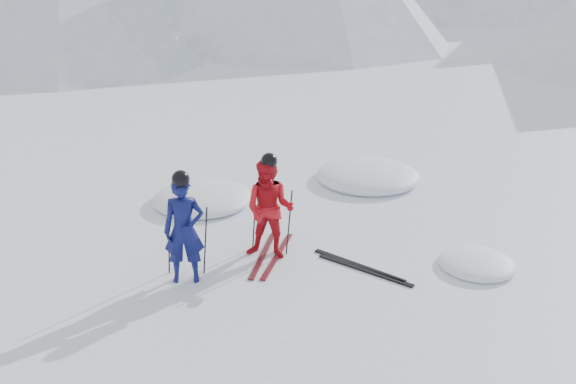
# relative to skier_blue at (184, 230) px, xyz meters

# --- Properties ---
(ground) EXTENTS (160.00, 160.00, 0.00)m
(ground) POSITION_rel_skier_blue_xyz_m (3.41, 0.60, -0.84)
(ground) COLOR white
(ground) RESTS_ON ground
(skier_blue) EXTENTS (0.68, 0.52, 1.68)m
(skier_blue) POSITION_rel_skier_blue_xyz_m (0.00, 0.00, 0.00)
(skier_blue) COLOR #0D1351
(skier_blue) RESTS_ON ground
(skier_red) EXTENTS (0.88, 0.72, 1.69)m
(skier_red) POSITION_rel_skier_blue_xyz_m (1.15, 0.94, 0.01)
(skier_red) COLOR red
(skier_red) RESTS_ON ground
(pole_blue_left) EXTENTS (0.11, 0.08, 1.12)m
(pole_blue_left) POSITION_rel_skier_blue_xyz_m (-0.30, 0.15, -0.28)
(pole_blue_left) COLOR black
(pole_blue_left) RESTS_ON ground
(pole_blue_right) EXTENTS (0.11, 0.07, 1.12)m
(pole_blue_right) POSITION_rel_skier_blue_xyz_m (0.25, 0.25, -0.28)
(pole_blue_right) COLOR black
(pole_blue_right) RESTS_ON ground
(pole_red_left) EXTENTS (0.11, 0.09, 1.12)m
(pole_red_left) POSITION_rel_skier_blue_xyz_m (0.85, 1.19, -0.27)
(pole_red_left) COLOR black
(pole_red_left) RESTS_ON ground
(pole_red_right) EXTENTS (0.11, 0.08, 1.13)m
(pole_red_right) POSITION_rel_skier_blue_xyz_m (1.45, 1.09, -0.27)
(pole_red_right) COLOR black
(pole_red_right) RESTS_ON ground
(ski_worn_left) EXTENTS (0.19, 1.70, 0.03)m
(ski_worn_left) POSITION_rel_skier_blue_xyz_m (1.03, 0.94, -0.82)
(ski_worn_left) COLOR black
(ski_worn_left) RESTS_ON ground
(ski_worn_right) EXTENTS (0.31, 1.70, 0.03)m
(ski_worn_right) POSITION_rel_skier_blue_xyz_m (1.27, 0.94, -0.82)
(ski_worn_right) COLOR black
(ski_worn_right) RESTS_ON ground
(ski_loose_a) EXTENTS (1.49, 0.98, 0.03)m
(ski_loose_a) POSITION_rel_skier_blue_xyz_m (2.62, 0.76, -0.82)
(ski_loose_a) COLOR black
(ski_loose_a) RESTS_ON ground
(ski_loose_b) EXTENTS (1.52, 0.93, 0.03)m
(ski_loose_b) POSITION_rel_skier_blue_xyz_m (2.72, 0.61, -0.82)
(ski_loose_b) COLOR black
(ski_loose_b) RESTS_ON ground
(snow_lumps) EXTENTS (6.67, 5.63, 0.50)m
(snow_lumps) POSITION_rel_skier_blue_xyz_m (1.69, 3.89, -0.84)
(snow_lumps) COLOR white
(snow_lumps) RESTS_ON ground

